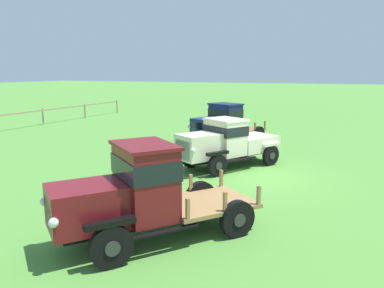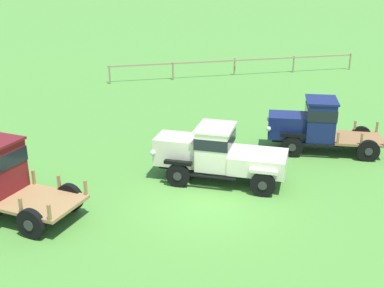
% 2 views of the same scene
% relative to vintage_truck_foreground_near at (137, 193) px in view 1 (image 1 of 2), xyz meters
% --- Properties ---
extents(ground_plane, '(240.00, 240.00, 0.00)m').
position_rel_vintage_truck_foreground_near_xyz_m(ground_plane, '(6.66, -1.15, -1.21)').
color(ground_plane, '#518E38').
extents(paddock_fence, '(18.25, 0.70, 1.23)m').
position_rel_vintage_truck_foreground_near_xyz_m(paddock_fence, '(14.27, 17.18, -0.28)').
color(paddock_fence, '#997F60').
rests_on(paddock_fence, ground).
extents(vintage_truck_foreground_near, '(4.98, 4.38, 2.35)m').
position_rel_vintage_truck_foreground_near_xyz_m(vintage_truck_foreground_near, '(0.00, 0.00, 0.00)').
color(vintage_truck_foreground_near, black).
rests_on(vintage_truck_foreground_near, ground).
extents(vintage_truck_second_in_line, '(4.88, 3.71, 2.07)m').
position_rel_vintage_truck_foreground_near_xyz_m(vintage_truck_second_in_line, '(7.54, 0.37, -0.13)').
color(vintage_truck_second_in_line, black).
rests_on(vintage_truck_second_in_line, ground).
extents(vintage_truck_midrow_center, '(5.01, 3.41, 2.25)m').
position_rel_vintage_truck_foreground_near_xyz_m(vintage_truck_midrow_center, '(12.34, 2.29, -0.03)').
color(vintage_truck_midrow_center, black).
rests_on(vintage_truck_midrow_center, ground).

